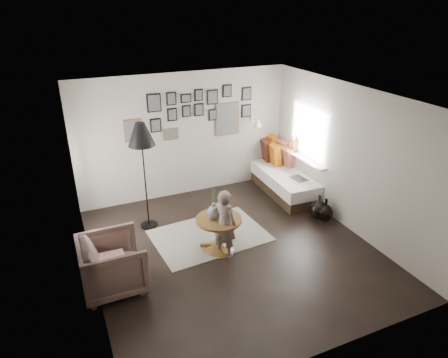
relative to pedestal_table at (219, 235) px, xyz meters
name	(u,v)px	position (x,y,z in m)	size (l,w,h in m)	color
ground	(233,249)	(0.22, -0.11, -0.28)	(4.80, 4.80, 0.00)	black
wall_back	(185,136)	(0.22, 2.29, 1.02)	(4.50, 4.50, 0.00)	#9F978B
wall_front	(329,266)	(0.22, -2.51, 1.02)	(4.50, 4.50, 0.00)	#9F978B
wall_left	(84,208)	(-2.03, -0.11, 1.02)	(4.80, 4.80, 0.00)	#9F978B
wall_right	(349,159)	(2.47, -0.11, 1.02)	(4.80, 4.80, 0.00)	#9F978B
ceiling	(235,98)	(0.22, -0.11, 2.32)	(4.80, 4.80, 0.00)	white
door_left	(79,189)	(-2.02, 1.09, 0.77)	(0.00, 2.14, 2.14)	white
window_right	(301,154)	(2.39, 1.23, 0.65)	(0.15, 1.32, 1.30)	white
gallery_wall	(198,114)	(0.50, 2.27, 1.47)	(2.74, 0.03, 1.08)	brown
wall_sconce	(257,123)	(1.77, 2.02, 1.19)	(0.18, 0.36, 0.16)	white
rug	(210,235)	(0.01, 0.45, -0.27)	(1.96, 1.37, 0.01)	silver
pedestal_table	(219,235)	(0.00, 0.00, 0.00)	(0.76, 0.76, 0.60)	brown
vase	(214,210)	(-0.08, 0.02, 0.49)	(0.22, 0.22, 0.55)	black
candles	(225,210)	(0.11, 0.00, 0.46)	(0.13, 0.13, 0.28)	black
daybed	(282,174)	(2.22, 1.63, 0.06)	(1.02, 2.26, 1.08)	black
magazine_on_daybed	(299,179)	(2.22, 0.97, 0.22)	(0.24, 0.33, 0.02)	black
armchair	(113,264)	(-1.78, -0.29, 0.13)	(0.87, 0.90, 0.82)	brown
armchair_cushion	(112,258)	(-1.78, -0.24, 0.20)	(0.37, 0.37, 0.09)	beige
floor_lamp	(141,138)	(-0.90, 1.22, 1.45)	(0.47, 0.47, 2.00)	black
magazine_basket	(117,283)	(-1.78, -0.45, -0.08)	(0.41, 0.41, 0.41)	black
demijohn_large	(319,210)	(2.15, 0.17, -0.08)	(0.34, 0.34, 0.51)	black
demijohn_small	(325,213)	(2.22, 0.05, -0.10)	(0.30, 0.30, 0.47)	black
child	(225,223)	(0.03, -0.18, 0.31)	(0.43, 0.28, 1.19)	#6C5C55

